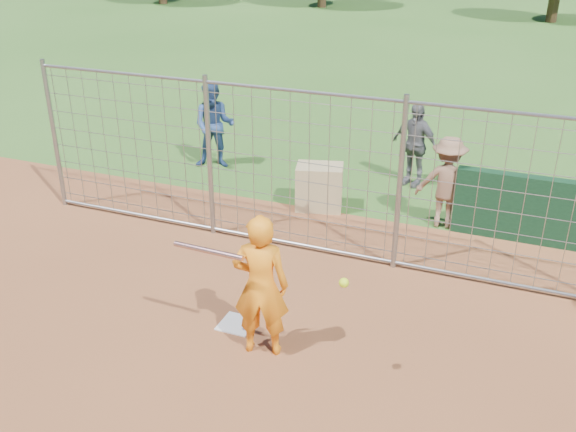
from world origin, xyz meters
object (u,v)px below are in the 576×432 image
at_px(bystander_a, 214,125).
at_px(equipment_bin, 319,187).
at_px(bystander_b, 415,144).
at_px(bystander_c, 447,183).
at_px(batter, 261,286).

distance_m(bystander_a, equipment_bin, 2.94).
xyz_separation_m(bystander_b, bystander_c, (0.87, -1.61, -0.03)).
bearing_deg(bystander_c, equipment_bin, -2.05).
xyz_separation_m(batter, bystander_a, (-3.39, 5.29, -0.01)).
height_order(bystander_a, bystander_b, bystander_a).
bearing_deg(bystander_a, equipment_bin, -41.91).
relative_size(batter, bystander_a, 1.02).
relative_size(batter, equipment_bin, 2.23).
distance_m(bystander_b, bystander_c, 1.83).
xyz_separation_m(batter, bystander_b, (0.56, 5.84, -0.09)).
distance_m(batter, bystander_a, 6.28).
xyz_separation_m(bystander_a, bystander_c, (4.82, -1.05, -0.11)).
bearing_deg(bystander_b, bystander_c, -40.65).
relative_size(bystander_b, bystander_c, 1.04).
height_order(batter, bystander_c, batter).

